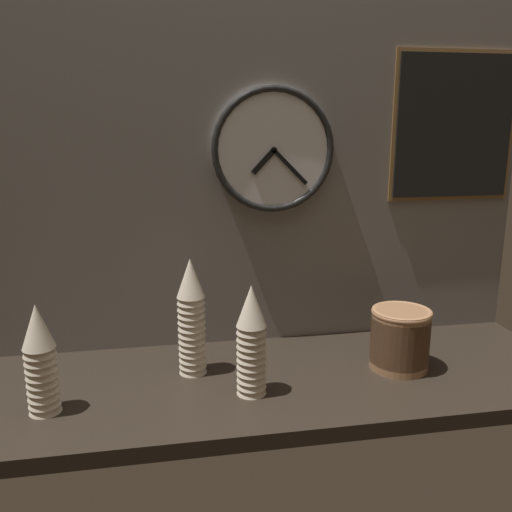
# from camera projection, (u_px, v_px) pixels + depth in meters

# --- Properties ---
(ground_plane) EXTENTS (1.60, 0.56, 0.04)m
(ground_plane) POSITION_uv_depth(u_px,v_px,m) (282.00, 380.00, 1.46)
(ground_plane) COLOR black
(wall_tiled_back) EXTENTS (1.60, 0.03, 1.05)m
(wall_tiled_back) POSITION_uv_depth(u_px,v_px,m) (264.00, 169.00, 1.59)
(wall_tiled_back) COLOR slate
(wall_tiled_back) RESTS_ON ground_plane
(cup_stack_center) EXTENTS (0.07, 0.07, 0.28)m
(cup_stack_center) POSITION_uv_depth(u_px,v_px,m) (251.00, 340.00, 1.32)
(cup_stack_center) COLOR beige
(cup_stack_center) RESTS_ON ground_plane
(cup_stack_center_left) EXTENTS (0.07, 0.07, 0.32)m
(cup_stack_center_left) POSITION_uv_depth(u_px,v_px,m) (191.00, 317.00, 1.43)
(cup_stack_center_left) COLOR beige
(cup_stack_center_left) RESTS_ON ground_plane
(cup_stack_far_left) EXTENTS (0.07, 0.07, 0.26)m
(cup_stack_far_left) POSITION_uv_depth(u_px,v_px,m) (40.00, 359.00, 1.24)
(cup_stack_far_left) COLOR beige
(cup_stack_far_left) RESTS_ON ground_plane
(bowl_stack_right) EXTENTS (0.16, 0.16, 0.17)m
(bowl_stack_right) POSITION_uv_depth(u_px,v_px,m) (400.00, 338.00, 1.48)
(bowl_stack_right) COLOR #996B47
(bowl_stack_right) RESTS_ON ground_plane
(wall_clock) EXTENTS (0.36, 0.03, 0.36)m
(wall_clock) POSITION_uv_depth(u_px,v_px,m) (273.00, 150.00, 1.55)
(wall_clock) COLOR white
(menu_board) EXTENTS (0.40, 0.01, 0.45)m
(menu_board) POSITION_uv_depth(u_px,v_px,m) (454.00, 127.00, 1.64)
(menu_board) COLOR olive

